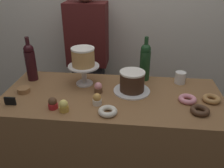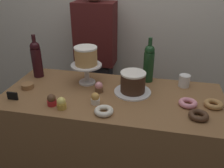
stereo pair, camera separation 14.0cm
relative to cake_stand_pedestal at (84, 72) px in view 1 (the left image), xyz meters
name	(u,v)px [view 1 (the left image)]	position (x,y,z in m)	size (l,w,h in m)	color
back_wall	(123,10)	(0.21, 0.76, 0.30)	(6.00, 0.05, 2.60)	silver
display_counter	(112,148)	(0.21, -0.14, -0.55)	(1.45, 0.64, 0.91)	brown
cake_stand_pedestal	(84,72)	(0.00, 0.00, 0.00)	(0.22, 0.22, 0.14)	silver
white_layer_cake	(83,57)	(0.00, 0.00, 0.11)	(0.16, 0.16, 0.13)	tan
silver_serving_platter	(132,91)	(0.34, -0.08, -0.09)	(0.25, 0.25, 0.01)	white
chocolate_round_cake	(132,81)	(0.34, -0.08, -0.02)	(0.17, 0.17, 0.14)	#3D2619
wine_bottle_dark_red	(30,61)	(-0.40, 0.03, 0.05)	(0.08, 0.08, 0.33)	black
wine_bottle_green	(145,61)	(0.43, 0.13, 0.05)	(0.08, 0.08, 0.33)	#193D1E
cupcake_strawberry	(98,88)	(0.12, -0.12, -0.06)	(0.06, 0.06, 0.07)	brown
cupcake_chocolate	(53,103)	(-0.12, -0.34, -0.06)	(0.06, 0.06, 0.07)	red
cupcake_lemon	(64,106)	(-0.04, -0.36, -0.06)	(0.06, 0.06, 0.07)	gold
cupcake_caramel	(97,99)	(0.14, -0.27, -0.06)	(0.06, 0.06, 0.07)	white
donut_maple	(211,99)	(0.85, -0.15, -0.08)	(0.11, 0.11, 0.03)	#B27F47
donut_pink	(188,99)	(0.70, -0.17, -0.08)	(0.11, 0.11, 0.03)	pink
donut_sugar	(108,111)	(0.22, -0.36, -0.08)	(0.11, 0.11, 0.03)	silver
donut_chocolate	(200,110)	(0.74, -0.29, -0.08)	(0.11, 0.11, 0.03)	#472D1E
cookie_stack	(24,90)	(-0.38, -0.17, -0.08)	(0.08, 0.08, 0.03)	olive
price_sign_chalkboard	(10,101)	(-0.39, -0.33, -0.07)	(0.07, 0.01, 0.05)	black
coffee_cup_ceramic	(180,78)	(0.68, 0.09, -0.05)	(0.08, 0.08, 0.08)	white
barista_figure	(88,64)	(-0.08, 0.54, -0.16)	(0.36, 0.22, 1.60)	black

